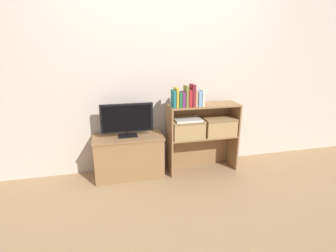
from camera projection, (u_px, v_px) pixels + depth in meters
ground_plane at (171, 178)px, 3.19m from camera, size 16.00×16.00×0.00m
wall_back at (163, 75)px, 3.23m from camera, size 10.00×0.05×2.40m
tv_stand at (129, 156)px, 3.19m from camera, size 0.83×0.41×0.51m
tv at (127, 119)px, 3.05m from camera, size 0.61×0.14×0.40m
bookshelf_lower_tier at (200, 146)px, 3.40m from camera, size 0.88×0.30×0.46m
bookshelf_upper_tier at (202, 114)px, 3.27m from camera, size 0.88×0.30×0.40m
book_teal at (173, 99)px, 3.01m from camera, size 0.03×0.15×0.20m
book_mustard at (176, 97)px, 3.01m from camera, size 0.03×0.14×0.23m
book_forest at (179, 100)px, 3.03m from camera, size 0.03×0.15×0.17m
book_plum at (183, 99)px, 3.04m from camera, size 0.04×0.14×0.17m
book_olive at (186, 96)px, 3.04m from camera, size 0.03×0.14×0.25m
book_crimson at (189, 98)px, 3.05m from camera, size 0.04×0.14×0.20m
book_maroon at (192, 95)px, 3.05m from camera, size 0.03×0.15×0.26m
book_tan at (195, 98)px, 3.07m from camera, size 0.03×0.12×0.19m
book_skyblue at (199, 98)px, 3.08m from camera, size 0.04×0.14×0.18m
book_ivory at (202, 98)px, 3.09m from camera, size 0.02×0.14×0.19m
storage_basket_left at (187, 128)px, 3.20m from camera, size 0.40×0.27×0.22m
storage_basket_right at (219, 125)px, 3.29m from camera, size 0.40×0.27×0.22m
laptop at (187, 119)px, 3.17m from camera, size 0.32×0.24×0.02m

